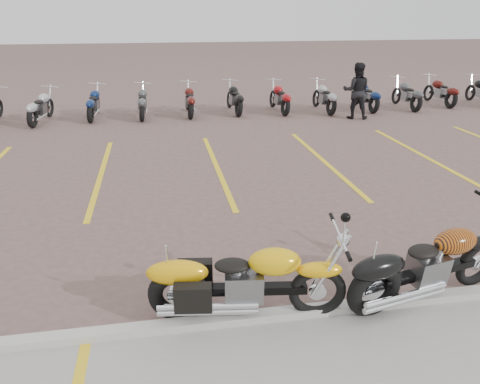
# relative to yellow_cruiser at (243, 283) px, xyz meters

# --- Properties ---
(ground) EXTENTS (100.00, 100.00, 0.00)m
(ground) POSITION_rel_yellow_cruiser_xyz_m (0.46, 1.89, -0.49)
(ground) COLOR brown
(ground) RESTS_ON ground
(curb) EXTENTS (60.00, 0.18, 0.12)m
(curb) POSITION_rel_yellow_cruiser_xyz_m (0.46, -0.11, -0.43)
(curb) COLOR #ADAAA3
(curb) RESTS_ON ground
(parking_stripes) EXTENTS (38.00, 5.50, 0.01)m
(parking_stripes) POSITION_rel_yellow_cruiser_xyz_m (0.46, 5.89, -0.49)
(parking_stripes) COLOR gold
(parking_stripes) RESTS_ON ground
(yellow_cruiser) EXTENTS (2.38, 0.52, 0.98)m
(yellow_cruiser) POSITION_rel_yellow_cruiser_xyz_m (0.00, 0.00, 0.00)
(yellow_cruiser) COLOR black
(yellow_cruiser) RESTS_ON ground
(flame_cruiser) EXTENTS (2.40, 0.66, 1.00)m
(flame_cruiser) POSITION_rel_yellow_cruiser_xyz_m (2.33, -0.04, 0.01)
(flame_cruiser) COLOR black
(flame_cruiser) RESTS_ON ground
(person_b) EXTENTS (1.11, 0.99, 1.89)m
(person_b) POSITION_rel_yellow_cruiser_xyz_m (5.88, 10.45, 0.46)
(person_b) COLOR black
(person_b) RESTS_ON ground
(bg_bike_row) EXTENTS (22.18, 2.03, 1.10)m
(bg_bike_row) POSITION_rel_yellow_cruiser_xyz_m (2.72, 11.98, 0.06)
(bg_bike_row) COLOR black
(bg_bike_row) RESTS_ON ground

